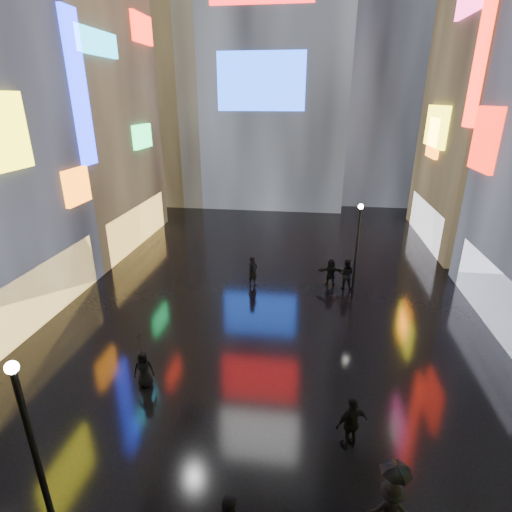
# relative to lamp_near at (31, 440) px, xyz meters

# --- Properties ---
(ground) EXTENTS (140.00, 140.00, 0.00)m
(ground) POSITION_rel_lamp_near_xyz_m (4.40, 15.49, -2.94)
(ground) COLOR black
(ground) RESTS_ON ground
(building_left_far) EXTENTS (10.28, 12.00, 22.00)m
(building_left_far) POSITION_rel_lamp_near_xyz_m (-11.58, 21.49, 8.04)
(building_left_far) COLOR black
(building_left_far) RESTS_ON ground
(tower_flank_right) EXTENTS (12.00, 12.00, 34.00)m
(tower_flank_right) POSITION_rel_lamp_near_xyz_m (13.40, 41.49, 14.06)
(tower_flank_right) COLOR black
(tower_flank_right) RESTS_ON ground
(tower_flank_left) EXTENTS (10.00, 10.00, 26.00)m
(tower_flank_left) POSITION_rel_lamp_near_xyz_m (-9.60, 37.49, 10.06)
(tower_flank_left) COLOR black
(tower_flank_left) RESTS_ON ground
(lamp_near) EXTENTS (0.30, 0.30, 5.20)m
(lamp_near) POSITION_rel_lamp_near_xyz_m (0.00, 0.00, 0.00)
(lamp_near) COLOR black
(lamp_near) RESTS_ON ground
(lamp_far) EXTENTS (0.30, 0.30, 5.20)m
(lamp_far) POSITION_rel_lamp_near_xyz_m (9.11, 15.48, 0.00)
(lamp_far) COLOR black
(lamp_far) RESTS_ON ground
(pedestrian_2) EXTENTS (1.17, 0.74, 1.73)m
(pedestrian_2) POSITION_rel_lamp_near_xyz_m (8.72, 0.99, -2.08)
(pedestrian_2) COLOR black
(pedestrian_2) RESTS_ON ground
(pedestrian_3) EXTENTS (1.20, 0.93, 1.90)m
(pedestrian_3) POSITION_rel_lamp_near_xyz_m (8.00, 3.72, -2.00)
(pedestrian_3) COLOR black
(pedestrian_3) RESTS_ON ground
(pedestrian_4) EXTENTS (0.88, 0.71, 1.57)m
(pedestrian_4) POSITION_rel_lamp_near_xyz_m (0.25, 5.61, -2.16)
(pedestrian_4) COLOR black
(pedestrian_4) RESTS_ON ground
(pedestrian_5) EXTENTS (1.60, 0.63, 1.69)m
(pedestrian_5) POSITION_rel_lamp_near_xyz_m (7.78, 15.87, -2.10)
(pedestrian_5) COLOR black
(pedestrian_5) RESTS_ON ground
(pedestrian_6) EXTENTS (0.77, 0.81, 1.87)m
(pedestrian_6) POSITION_rel_lamp_near_xyz_m (3.15, 15.16, -2.01)
(pedestrian_6) COLOR black
(pedestrian_6) RESTS_ON ground
(pedestrian_7) EXTENTS (0.99, 0.82, 1.86)m
(pedestrian_7) POSITION_rel_lamp_near_xyz_m (8.65, 15.51, -2.02)
(pedestrian_7) COLOR black
(pedestrian_7) RESTS_ON ground
(umbrella_1) EXTENTS (1.06, 1.06, 0.66)m
(umbrella_1) POSITION_rel_lamp_near_xyz_m (8.72, 0.99, -0.89)
(umbrella_1) COLOR black
(umbrella_1) RESTS_ON pedestrian_2
(umbrella_2) EXTENTS (0.90, 0.89, 0.80)m
(umbrella_2) POSITION_rel_lamp_near_xyz_m (0.25, 5.61, -0.97)
(umbrella_2) COLOR black
(umbrella_2) RESTS_ON pedestrian_4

